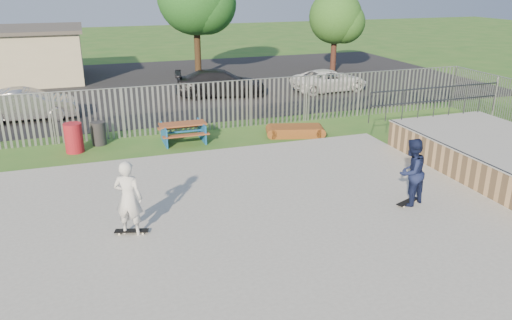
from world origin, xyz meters
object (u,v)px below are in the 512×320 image
object	(u,v)px
picnic_table	(183,132)
tree_right	(335,17)
trash_bin_grey	(99,133)
car_silver	(27,105)
car_dark	(221,83)
skater_white	(128,198)
funbox	(295,131)
car_white	(330,80)
trash_bin_red	(74,138)
skater_navy	(411,172)

from	to	relation	value
picnic_table	tree_right	bearing A→B (deg)	43.56
trash_bin_grey	car_silver	distance (m)	5.40
trash_bin_grey	car_dark	bearing A→B (deg)	45.09
car_silver	skater_white	bearing A→B (deg)	-165.61
trash_bin_grey	car_silver	xyz separation A→B (m)	(-2.83, 4.59, 0.28)
car_dark	trash_bin_grey	bearing A→B (deg)	145.08
funbox	car_white	bearing A→B (deg)	70.19
trash_bin_red	car_dark	world-z (taller)	car_dark
trash_bin_grey	skater_white	distance (m)	7.91
car_silver	skater_white	xyz separation A→B (m)	(3.27, -12.47, 0.36)
skater_white	tree_right	bearing A→B (deg)	-102.31
trash_bin_grey	car_white	bearing A→B (deg)	24.85
car_dark	skater_navy	bearing A→B (deg)	-165.36
picnic_table	trash_bin_grey	distance (m)	3.16
picnic_table	skater_white	size ratio (longest dim) A/B	0.95
funbox	tree_right	size ratio (longest dim) A/B	0.40
car_white	skater_navy	bearing A→B (deg)	157.40
car_dark	skater_white	distance (m)	15.65
tree_right	car_dark	bearing A→B (deg)	-152.17
trash_bin_grey	funbox	bearing A→B (deg)	-10.01
car_silver	car_white	xyz separation A→B (m)	(15.42, 1.24, -0.10)
trash_bin_grey	car_dark	world-z (taller)	car_dark
car_silver	car_white	distance (m)	15.47
trash_bin_grey	tree_right	size ratio (longest dim) A/B	0.17
car_white	skater_navy	distance (m)	15.21
picnic_table	tree_right	distance (m)	17.65
picnic_table	trash_bin_red	xyz separation A→B (m)	(-3.97, 0.07, 0.16)
picnic_table	funbox	world-z (taller)	picnic_table
picnic_table	trash_bin_red	bearing A→B (deg)	178.73
trash_bin_red	car_white	bearing A→B (deg)	25.56
car_white	tree_right	size ratio (longest dim) A/B	0.81
car_white	tree_right	distance (m)	6.94
trash_bin_red	tree_right	distance (m)	20.59
picnic_table	car_white	xyz separation A→B (m)	(9.50, 6.51, 0.24)
car_dark	tree_right	distance (m)	10.66
trash_bin_grey	trash_bin_red	bearing A→B (deg)	-145.15
car_dark	skater_white	world-z (taller)	skater_white
car_white	funbox	bearing A→B (deg)	140.51
trash_bin_red	car_silver	xyz separation A→B (m)	(-1.95, 5.21, 0.18)
car_white	skater_navy	size ratio (longest dim) A/B	2.31
trash_bin_red	car_white	world-z (taller)	car_white
tree_right	skater_navy	xyz separation A→B (m)	(-7.85, -19.92, -2.50)
trash_bin_grey	skater_white	size ratio (longest dim) A/B	0.48
car_silver	picnic_table	bearing A→B (deg)	-132.02
funbox	skater_navy	distance (m)	7.32
picnic_table	tree_right	xyz separation A→B (m)	(12.52, 12.02, 3.20)
funbox	trash_bin_grey	distance (m)	7.62
picnic_table	car_white	bearing A→B (deg)	34.14
trash_bin_red	car_white	distance (m)	14.93
picnic_table	skater_white	world-z (taller)	skater_white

